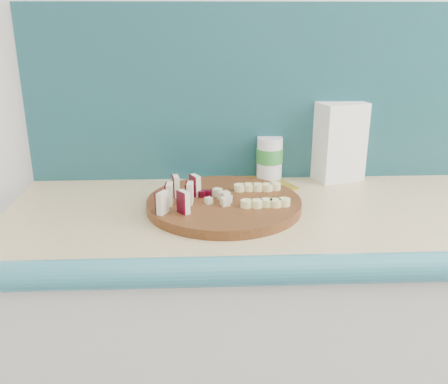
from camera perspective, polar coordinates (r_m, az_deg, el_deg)
kitchen_counter at (r=1.59m, az=21.00°, el=-17.18°), size 2.20×0.63×0.91m
backsplash at (r=1.58m, az=20.10°, el=10.56°), size 2.20×0.02×0.50m
cutting_board at (r=1.27m, az=-0.00°, el=-1.37°), size 0.41×0.41×0.02m
apple_wedges at (r=1.23m, az=-5.15°, el=-0.19°), size 0.10×0.16×0.05m
apple_chunks at (r=1.26m, az=-1.08°, el=-0.49°), size 0.07×0.06×0.02m
banana_slices at (r=1.28m, az=4.30°, el=-0.32°), size 0.13×0.15×0.02m
flour_bag at (r=1.51m, az=13.00°, el=5.67°), size 0.16×0.13×0.23m
canister at (r=1.48m, az=5.22°, el=3.92°), size 0.08×0.08×0.13m
banana_peel at (r=1.49m, az=3.69°, el=1.40°), size 0.24×0.21×0.01m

